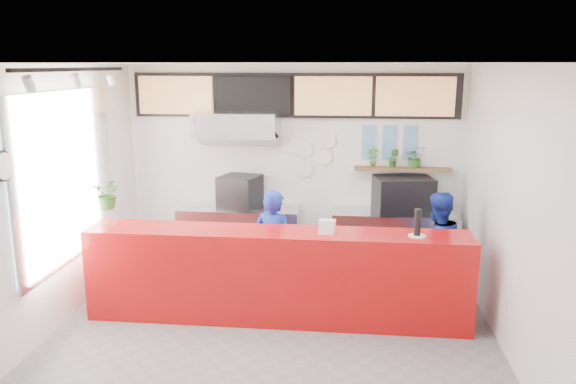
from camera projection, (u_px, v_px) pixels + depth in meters
The scene contains 45 objects.
floor at pixel (273, 334), 6.38m from camera, with size 5.00×5.00×0.00m, color slate.
ceiling at pixel (271, 64), 5.71m from camera, with size 5.00×5.00×0.00m, color silver.
wall_back at pixel (294, 166), 8.47m from camera, with size 5.00×5.00×0.00m, color white.
wall_left at pixel (52, 200), 6.31m from camera, with size 5.00×5.00×0.00m, color white.
wall_right at pixel (512, 212), 5.78m from camera, with size 5.00×5.00×0.00m, color white.
service_counter at pixel (277, 275), 6.64m from camera, with size 4.50×0.60×1.10m, color #A80C0C.
cream_band at pixel (294, 92), 8.22m from camera, with size 5.00×0.02×0.80m, color beige.
prep_bench at pixel (240, 236), 8.50m from camera, with size 1.80×0.60×0.90m, color #B2B5BA.
panini_oven at pixel (240, 192), 8.34m from camera, with size 0.54×0.54×0.48m, color black.
extraction_hood at pixel (237, 124), 8.07m from camera, with size 1.20×0.70×0.35m, color #B2B5BA.
hood_lip at pixel (237, 138), 8.12m from camera, with size 1.20×0.70×0.08m, color #B2B5BA.
right_bench at pixel (393, 241), 8.25m from camera, with size 1.80×0.60×0.90m, color #B2B5BA.
espresso_machine at pixel (403, 195), 8.09m from camera, with size 0.80×0.57×0.52m, color black.
espresso_tray at pixel (404, 180), 8.04m from camera, with size 0.56×0.39×0.05m, color #ADB0B4.
herb_shelf at pixel (402, 169), 8.20m from camera, with size 1.40×0.18×0.04m, color brown.
menu_board_far_left at pixel (176, 95), 8.31m from camera, with size 1.10×0.10×0.55m, color tan.
menu_board_mid_left at pixel (253, 95), 8.18m from camera, with size 1.10×0.10×0.55m, color black.
menu_board_mid_right at pixel (333, 96), 8.06m from camera, with size 1.10×0.10×0.55m, color tan.
menu_board_far_right at pixel (415, 96), 7.94m from camera, with size 1.10×0.10×0.55m, color tan.
soffit at pixel (294, 95), 8.20m from camera, with size 4.80×0.04×0.65m, color black.
window_pane at pixel (66, 178), 6.55m from camera, with size 0.04×2.20×1.90m, color silver.
window_frame at pixel (68, 178), 6.55m from camera, with size 0.03×2.30×2.00m, color #B2B5BA.
wall_clock_rim at pixel (1, 166), 5.31m from camera, with size 0.30×0.30×0.05m, color black.
wall_clock_face at pixel (4, 166), 5.31m from camera, with size 0.26×0.26×0.02m, color white.
track_rail at pixel (75, 69), 5.95m from camera, with size 0.05×2.40×0.04m, color black.
dec_plate_a at pixel (304, 150), 8.37m from camera, with size 0.24×0.24×0.03m, color silver.
dec_plate_b at pixel (324, 157), 8.36m from camera, with size 0.24×0.24×0.03m, color silver.
dec_plate_c at pixel (304, 169), 8.44m from camera, with size 0.24×0.24×0.03m, color silver.
dec_plate_d at pixel (328, 140), 8.30m from camera, with size 0.24×0.24×0.03m, color silver.
photo_frame_a at pixel (369, 134), 8.22m from camera, with size 0.20×0.02×0.25m, color #598CBF.
photo_frame_b at pixel (389, 134), 8.19m from camera, with size 0.20×0.02×0.25m, color #598CBF.
photo_frame_c at pixel (410, 134), 8.16m from camera, with size 0.20×0.02×0.25m, color #598CBF.
photo_frame_d at pixel (368, 151), 8.28m from camera, with size 0.20×0.02×0.25m, color #598CBF.
photo_frame_e at pixel (389, 151), 8.25m from camera, with size 0.20×0.02×0.25m, color #598CBF.
photo_frame_f at pixel (409, 151), 8.22m from camera, with size 0.20×0.02×0.25m, color #598CBF.
staff_center at pixel (274, 247), 7.06m from camera, with size 0.54×0.36×1.49m, color navy.
staff_right at pixel (436, 249), 7.01m from camera, with size 0.71×0.56×1.47m, color navy.
herb_a at pixel (373, 157), 8.21m from camera, with size 0.16×0.11×0.30m, color #316322.
herb_b at pixel (394, 158), 8.18m from camera, with size 0.16×0.13×0.28m, color #316322.
herb_c at pixel (415, 157), 8.15m from camera, with size 0.29×0.25×0.32m, color #316322.
glass_vase at pixel (110, 219), 6.69m from camera, with size 0.16×0.16×0.19m, color silver.
basil_vase at pixel (108, 193), 6.62m from camera, with size 0.33×0.29×0.37m, color #316322.
napkin_holder at pixel (327, 227), 6.41m from camera, with size 0.18×0.11×0.16m, color silver.
white_plate at pixel (417, 236), 6.31m from camera, with size 0.19×0.19×0.01m, color silver.
pepper_mill at pixel (418, 222), 6.28m from camera, with size 0.08×0.08×0.30m, color black.
Camera 1 is at (0.81, -5.81, 2.99)m, focal length 35.00 mm.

